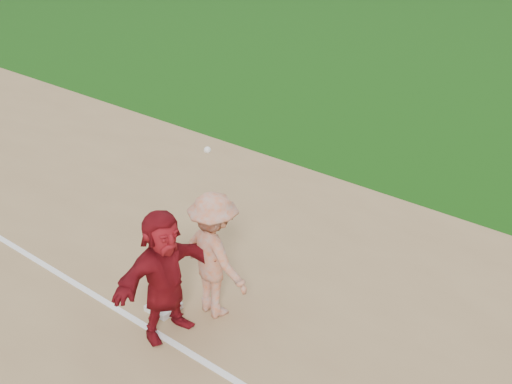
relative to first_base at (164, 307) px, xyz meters
The scene contains 5 objects.
ground 0.43m from the first_base, 58.61° to the left, with size 160.00×160.00×0.00m, color #16490E.
foul_line 0.49m from the first_base, 63.24° to the right, with size 60.00×0.10×0.01m, color white.
first_base is the anchor object (origin of this frame).
base_runner 1.04m from the first_base, 35.57° to the right, with size 1.76×0.56×1.90m, color maroon.
first_base_play 1.19m from the first_base, 37.78° to the left, with size 1.33×0.90×2.55m.
Camera 1 is at (5.67, -5.37, 5.84)m, focal length 45.00 mm.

